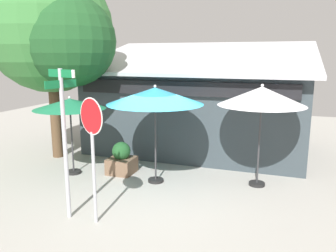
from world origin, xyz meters
name	(u,v)px	position (x,y,z in m)	size (l,w,h in m)	color
ground_plane	(153,198)	(0.00, 0.00, -0.05)	(28.00, 28.00, 0.10)	#9E9B93
cafe_building	(199,109)	(-0.05, 4.87, 1.54)	(8.14, 5.16, 4.09)	#333D42
street_sign_post	(64,131)	(-1.34, -1.68, 1.96)	(0.80, 0.74, 3.28)	#A8AAB2
stop_sign	(92,137)	(-0.65, -1.69, 1.89)	(0.71, 0.33, 2.71)	#A8AAB2
patio_umbrella_forest_green_left	(70,105)	(-2.93, 0.79, 2.12)	(2.11, 2.11, 2.37)	black
patio_umbrella_teal_center	(155,96)	(-0.30, 0.96, 2.45)	(2.66, 2.66, 2.76)	black
patio_umbrella_ivory_right	(262,97)	(2.45, 1.64, 2.47)	(2.32, 2.32, 2.81)	black
shade_tree	(54,32)	(-4.22, 1.99, 4.28)	(4.65, 4.18, 6.48)	brown
sidewalk_planter	(122,160)	(-1.55, 1.30, 0.41)	(0.77, 0.77, 0.98)	brown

